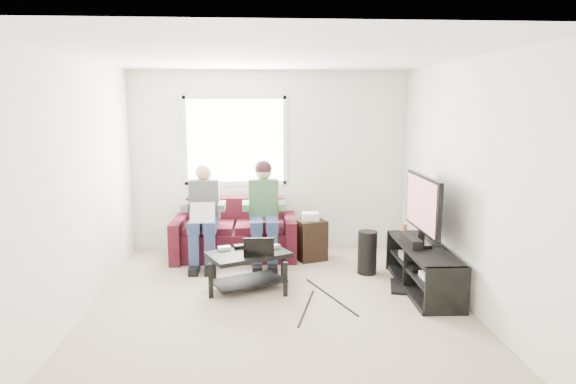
{
  "coord_description": "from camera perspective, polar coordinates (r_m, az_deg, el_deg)",
  "views": [
    {
      "loc": [
        -0.24,
        -5.2,
        2.14
      ],
      "look_at": [
        0.15,
        0.6,
        1.13
      ],
      "focal_mm": 32.0,
      "sensor_mm": 36.0,
      "label": 1
    }
  ],
  "objects": [
    {
      "name": "console_black",
      "position": [
        6.12,
        14.94,
        -7.87
      ],
      "size": [
        0.38,
        0.3,
        0.07
      ],
      "primitive_type": "cube",
      "color": "black",
      "rests_on": "tv_stand"
    },
    {
      "name": "wall_right",
      "position": [
        5.73,
        19.21,
        0.9
      ],
      "size": [
        0.0,
        4.5,
        4.5
      ],
      "primitive_type": "plane",
      "rotation": [
        1.57,
        0.0,
        -1.57
      ],
      "color": "silver",
      "rests_on": "floor"
    },
    {
      "name": "console_grey",
      "position": [
        6.44,
        13.94,
        -6.9
      ],
      "size": [
        0.34,
        0.26,
        0.08
      ],
      "primitive_type": "cube",
      "color": "gray",
      "rests_on": "tv_stand"
    },
    {
      "name": "controller_c",
      "position": [
        6.09,
        -1.6,
        -6.08
      ],
      "size": [
        0.17,
        0.15,
        0.04
      ],
      "primitive_type": "cube",
      "rotation": [
        0.0,
        0.0,
        0.53
      ],
      "color": "gray",
      "rests_on": "coffee_table"
    },
    {
      "name": "floor",
      "position": [
        5.63,
        -1.16,
        -12.44
      ],
      "size": [
        4.5,
        4.5,
        0.0
      ],
      "primitive_type": "plane",
      "color": "tan",
      "rests_on": "ground"
    },
    {
      "name": "wall_back",
      "position": [
        7.5,
        -2.0,
        3.46
      ],
      "size": [
        4.5,
        0.0,
        4.5
      ],
      "primitive_type": "plane",
      "rotation": [
        1.57,
        0.0,
        0.0
      ],
      "color": "silver",
      "rests_on": "floor"
    },
    {
      "name": "console_white",
      "position": [
        5.81,
        16.05,
        -8.94
      ],
      "size": [
        0.3,
        0.22,
        0.06
      ],
      "primitive_type": "cube",
      "color": "silver",
      "rests_on": "tv_stand"
    },
    {
      "name": "wall_left",
      "position": [
        5.56,
        -22.28,
        0.46
      ],
      "size": [
        0.0,
        4.5,
        4.5
      ],
      "primitive_type": "plane",
      "rotation": [
        1.57,
        0.0,
        1.57
      ],
      "color": "silver",
      "rests_on": "floor"
    },
    {
      "name": "tv",
      "position": [
        6.1,
        14.74,
        -1.48
      ],
      "size": [
        0.12,
        1.1,
        0.81
      ],
      "color": "black",
      "rests_on": "tv_stand"
    },
    {
      "name": "wall_front",
      "position": [
        3.08,
        0.72,
        -5.94
      ],
      "size": [
        4.5,
        0.0,
        4.5
      ],
      "primitive_type": "plane",
      "rotation": [
        -1.57,
        0.0,
        0.0
      ],
      "color": "silver",
      "rests_on": "floor"
    },
    {
      "name": "ceiling",
      "position": [
        5.23,
        -1.27,
        14.94
      ],
      "size": [
        4.5,
        4.5,
        0.0
      ],
      "primitive_type": "plane",
      "rotation": [
        3.14,
        0.0,
        0.0
      ],
      "color": "white",
      "rests_on": "wall_back"
    },
    {
      "name": "controller_b",
      "position": [
        6.12,
        -5.38,
        -6.05
      ],
      "size": [
        0.16,
        0.13,
        0.04
      ],
      "primitive_type": "cube",
      "rotation": [
        0.0,
        0.0,
        0.32
      ],
      "color": "black",
      "rests_on": "coffee_table"
    },
    {
      "name": "person_left",
      "position": [
        6.92,
        -9.35,
        -2.06
      ],
      "size": [
        0.4,
        0.7,
        1.33
      ],
      "color": "navy",
      "rests_on": "sofa"
    },
    {
      "name": "laptop_silver",
      "position": [
        6.69,
        -9.54,
        -2.72
      ],
      "size": [
        0.35,
        0.26,
        0.24
      ],
      "primitive_type": null,
      "rotation": [
        0.0,
        0.0,
        -0.14
      ],
      "color": "silver",
      "rests_on": "person_left"
    },
    {
      "name": "sofa",
      "position": [
        7.26,
        -5.89,
        -4.82
      ],
      "size": [
        1.72,
        0.87,
        0.8
      ],
      "color": "#42101D",
      "rests_on": "floor"
    },
    {
      "name": "end_table",
      "position": [
        7.11,
        2.5,
        -5.17
      ],
      "size": [
        0.37,
        0.37,
        0.66
      ],
      "color": "black",
      "rests_on": "floor"
    },
    {
      "name": "controller_a",
      "position": [
        6.07,
        -7.1,
        -6.22
      ],
      "size": [
        0.16,
        0.13,
        0.04
      ],
      "primitive_type": "cube",
      "rotation": [
        0.0,
        0.0,
        0.35
      ],
      "color": "silver",
      "rests_on": "coffee_table"
    },
    {
      "name": "subwoofer",
      "position": [
        6.6,
        8.8,
        -6.65
      ],
      "size": [
        0.24,
        0.24,
        0.55
      ],
      "primitive_type": "cylinder",
      "color": "black",
      "rests_on": "floor"
    },
    {
      "name": "soundbar",
      "position": [
        6.15,
        13.54,
        -5.24
      ],
      "size": [
        0.12,
        0.5,
        0.1
      ],
      "primitive_type": "cube",
      "color": "black",
      "rests_on": "tv_stand"
    },
    {
      "name": "window",
      "position": [
        7.46,
        -5.87,
        5.69
      ],
      "size": [
        1.48,
        0.04,
        1.28
      ],
      "color": "white",
      "rests_on": "wall_back"
    },
    {
      "name": "coffee_table",
      "position": [
        5.98,
        -4.43,
        -7.77
      ],
      "size": [
        1.03,
        0.86,
        0.44
      ],
      "color": "black",
      "rests_on": "floor"
    },
    {
      "name": "person_right",
      "position": [
        6.89,
        -2.71,
        -1.47
      ],
      "size": [
        0.4,
        0.71,
        1.37
      ],
      "color": "navy",
      "rests_on": "sofa"
    },
    {
      "name": "tv_stand",
      "position": [
        6.19,
        14.76,
        -8.41
      ],
      "size": [
        0.5,
        1.55,
        0.51
      ],
      "color": "black",
      "rests_on": "floor"
    },
    {
      "name": "keyboard_floor",
      "position": [
        6.26,
        12.11,
        -10.2
      ],
      "size": [
        0.28,
        0.52,
        0.03
      ],
      "primitive_type": "cube",
      "rotation": [
        0.0,
        0.0,
        -0.24
      ],
      "color": "black",
      "rests_on": "floor"
    },
    {
      "name": "drink_cup",
      "position": [
        6.66,
        12.77,
        -3.96
      ],
      "size": [
        0.08,
        0.08,
        0.12
      ],
      "primitive_type": "cylinder",
      "color": "#AA7849",
      "rests_on": "tv_stand"
    },
    {
      "name": "laptop_black",
      "position": [
        5.84,
        -3.29,
        -5.78
      ],
      "size": [
        0.42,
        0.38,
        0.24
      ],
      "primitive_type": null,
      "rotation": [
        0.0,
        0.0,
        0.56
      ],
      "color": "black",
      "rests_on": "coffee_table"
    }
  ]
}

